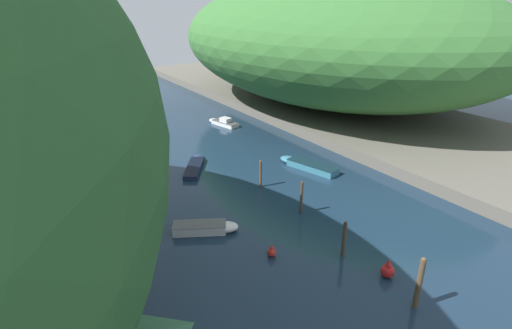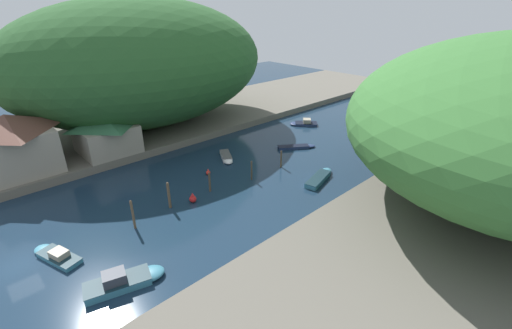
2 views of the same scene
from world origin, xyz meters
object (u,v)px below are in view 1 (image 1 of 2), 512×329
object	(u,v)px
boat_small_dinghy	(208,228)
boat_far_right_bank	(100,149)
boat_yellow_tender	(195,165)
channel_buoy_near	(272,252)
boat_navy_launch	(223,122)
boat_red_skiff	(306,165)
channel_buoy_far	(388,270)

from	to	relation	value
boat_small_dinghy	boat_far_right_bank	bearing A→B (deg)	-144.22
boat_yellow_tender	boat_small_dinghy	bearing A→B (deg)	-76.93
boat_far_right_bank	channel_buoy_near	size ratio (longest dim) A/B	5.92
boat_navy_launch	boat_small_dinghy	size ratio (longest dim) A/B	1.09
boat_navy_launch	boat_yellow_tender	bearing A→B (deg)	-142.77
boat_red_skiff	boat_navy_launch	size ratio (longest dim) A/B	1.29
boat_red_skiff	boat_yellow_tender	bearing A→B (deg)	131.39
boat_far_right_bank	channel_buoy_far	xyz separation A→B (m)	(8.86, -29.75, 0.12)
channel_buoy_far	boat_red_skiff	bearing A→B (deg)	67.04
boat_navy_launch	channel_buoy_near	distance (m)	28.10
channel_buoy_near	boat_yellow_tender	bearing A→B (deg)	82.51
boat_yellow_tender	boat_red_skiff	world-z (taller)	boat_red_skiff
boat_navy_launch	channel_buoy_near	xyz separation A→B (m)	(-10.77, -25.96, 0.01)
boat_far_right_bank	boat_yellow_tender	bearing A→B (deg)	172.54
boat_far_right_bank	channel_buoy_far	distance (m)	31.04
boat_yellow_tender	boat_small_dinghy	xyz separation A→B (m)	(-4.06, -10.68, 0.11)
boat_navy_launch	boat_small_dinghy	distance (m)	24.84
boat_red_skiff	boat_navy_launch	world-z (taller)	boat_navy_launch
boat_yellow_tender	boat_red_skiff	xyz separation A→B (m)	(8.66, -5.75, 0.10)
boat_navy_launch	channel_buoy_near	size ratio (longest dim) A/B	5.79
boat_yellow_tender	boat_small_dinghy	size ratio (longest dim) A/B	1.24
boat_yellow_tender	channel_buoy_near	xyz separation A→B (m)	(-2.02, -15.36, 0.12)
channel_buoy_near	boat_far_right_bank	bearing A→B (deg)	100.33
boat_navy_launch	channel_buoy_near	bearing A→B (deg)	-125.75
channel_buoy_near	boat_red_skiff	bearing A→B (deg)	41.99
boat_navy_launch	boat_small_dinghy	world-z (taller)	boat_navy_launch
boat_red_skiff	channel_buoy_near	size ratio (longest dim) A/B	7.46
boat_far_right_bank	boat_navy_launch	world-z (taller)	boat_far_right_bank
boat_red_skiff	boat_small_dinghy	distance (m)	13.65
boat_small_dinghy	boat_red_skiff	bearing A→B (deg)	140.02
boat_small_dinghy	channel_buoy_far	size ratio (longest dim) A/B	3.77
boat_small_dinghy	channel_buoy_near	distance (m)	5.10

